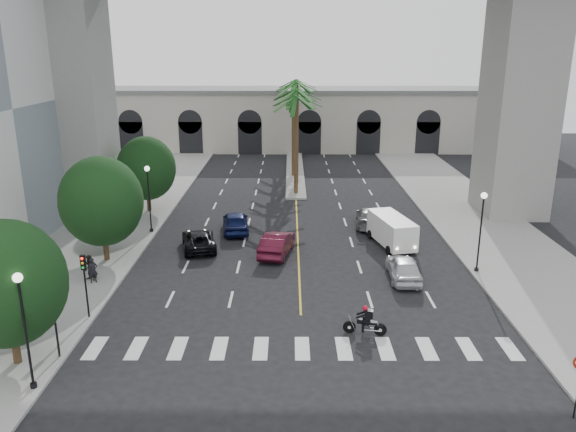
# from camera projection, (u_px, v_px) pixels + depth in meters

# --- Properties ---
(ground) EXTENTS (140.00, 140.00, 0.00)m
(ground) POSITION_uv_depth(u_px,v_px,m) (302.00, 333.00, 28.44)
(ground) COLOR black
(ground) RESTS_ON ground
(sidewalk_left) EXTENTS (8.00, 100.00, 0.15)m
(sidewalk_left) POSITION_uv_depth(u_px,v_px,m) (102.00, 236.00, 42.84)
(sidewalk_left) COLOR gray
(sidewalk_left) RESTS_ON ground
(sidewalk_right) EXTENTS (8.00, 100.00, 0.15)m
(sidewalk_right) POSITION_uv_depth(u_px,v_px,m) (494.00, 237.00, 42.74)
(sidewalk_right) COLOR gray
(sidewalk_right) RESTS_ON ground
(median) EXTENTS (2.00, 24.00, 0.20)m
(median) POSITION_uv_depth(u_px,v_px,m) (295.00, 172.00, 64.81)
(median) COLOR gray
(median) RESTS_ON ground
(pier_building) EXTENTS (71.00, 10.50, 8.50)m
(pier_building) POSITION_uv_depth(u_px,v_px,m) (294.00, 118.00, 79.90)
(pier_building) COLOR beige
(pier_building) RESTS_ON ground
(palm_a) EXTENTS (3.20, 3.20, 10.30)m
(palm_a) POSITION_uv_depth(u_px,v_px,m) (296.00, 101.00, 52.65)
(palm_a) COLOR #47331E
(palm_a) RESTS_ON ground
(palm_b) EXTENTS (3.20, 3.20, 10.60)m
(palm_b) POSITION_uv_depth(u_px,v_px,m) (297.00, 95.00, 56.40)
(palm_b) COLOR #47331E
(palm_b) RESTS_ON ground
(palm_c) EXTENTS (3.20, 3.20, 10.10)m
(palm_c) POSITION_uv_depth(u_px,v_px,m) (294.00, 96.00, 60.37)
(palm_c) COLOR #47331E
(palm_c) RESTS_ON ground
(palm_d) EXTENTS (3.20, 3.20, 10.90)m
(palm_d) POSITION_uv_depth(u_px,v_px,m) (296.00, 87.00, 63.99)
(palm_d) COLOR #47331E
(palm_d) RESTS_ON ground
(palm_e) EXTENTS (3.20, 3.20, 10.40)m
(palm_e) POSITION_uv_depth(u_px,v_px,m) (294.00, 88.00, 67.95)
(palm_e) COLOR #47331E
(palm_e) RESTS_ON ground
(palm_f) EXTENTS (3.20, 3.20, 10.70)m
(palm_f) POSITION_uv_depth(u_px,v_px,m) (296.00, 84.00, 71.70)
(palm_f) COLOR #47331E
(palm_f) RESTS_ON ground
(street_tree_near) EXTENTS (5.20, 5.20, 6.89)m
(street_tree_near) POSITION_uv_depth(u_px,v_px,m) (6.00, 284.00, 24.45)
(street_tree_near) COLOR #382616
(street_tree_near) RESTS_ON ground
(street_tree_mid) EXTENTS (5.44, 5.44, 7.21)m
(street_tree_mid) POSITION_uv_depth(u_px,v_px,m) (101.00, 201.00, 36.85)
(street_tree_mid) COLOR #382616
(street_tree_mid) RESTS_ON ground
(street_tree_far) EXTENTS (5.04, 5.04, 6.68)m
(street_tree_far) POSITION_uv_depth(u_px,v_px,m) (146.00, 168.00, 48.44)
(street_tree_far) COLOR #382616
(street_tree_far) RESTS_ON ground
(lamp_post_left_near) EXTENTS (0.40, 0.40, 5.35)m
(lamp_post_left_near) POSITION_uv_depth(u_px,v_px,m) (24.00, 322.00, 22.76)
(lamp_post_left_near) COLOR black
(lamp_post_left_near) RESTS_ON ground
(lamp_post_left_far) EXTENTS (0.40, 0.40, 5.35)m
(lamp_post_left_far) POSITION_uv_depth(u_px,v_px,m) (149.00, 193.00, 42.88)
(lamp_post_left_far) COLOR black
(lamp_post_left_far) RESTS_ON ground
(lamp_post_right) EXTENTS (0.40, 0.40, 5.35)m
(lamp_post_right) POSITION_uv_depth(u_px,v_px,m) (481.00, 225.00, 35.15)
(lamp_post_right) COLOR black
(lamp_post_right) RESTS_ON ground
(traffic_signal_near) EXTENTS (0.25, 0.18, 3.65)m
(traffic_signal_near) POSITION_uv_depth(u_px,v_px,m) (54.00, 310.00, 25.36)
(traffic_signal_near) COLOR black
(traffic_signal_near) RESTS_ON ground
(traffic_signal_far) EXTENTS (0.25, 0.18, 3.65)m
(traffic_signal_far) POSITION_uv_depth(u_px,v_px,m) (85.00, 276.00, 29.19)
(traffic_signal_far) COLOR black
(traffic_signal_far) RESTS_ON ground
(motorcycle_rider) EXTENTS (2.18, 0.64, 1.58)m
(motorcycle_rider) POSITION_uv_depth(u_px,v_px,m) (366.00, 321.00, 28.15)
(motorcycle_rider) COLOR black
(motorcycle_rider) RESTS_ON ground
(car_a) EXTENTS (1.94, 4.56, 1.54)m
(car_a) POSITION_uv_depth(u_px,v_px,m) (404.00, 268.00, 34.91)
(car_a) COLOR silver
(car_a) RESTS_ON ground
(car_b) EXTENTS (2.62, 5.12, 1.61)m
(car_b) POSITION_uv_depth(u_px,v_px,m) (277.00, 244.00, 39.10)
(car_b) COLOR #460E1E
(car_b) RESTS_ON ground
(car_c) EXTENTS (3.22, 5.18, 1.34)m
(car_c) POSITION_uv_depth(u_px,v_px,m) (199.00, 240.00, 40.24)
(car_c) COLOR black
(car_c) RESTS_ON ground
(car_d) EXTENTS (2.68, 5.30, 1.48)m
(car_d) POSITION_uv_depth(u_px,v_px,m) (369.00, 217.00, 45.49)
(car_d) COLOR slate
(car_d) RESTS_ON ground
(car_e) EXTENTS (2.51, 5.04, 1.65)m
(car_e) POSITION_uv_depth(u_px,v_px,m) (236.00, 222.00, 44.00)
(car_e) COLOR #0E1642
(car_e) RESTS_ON ground
(cargo_van) EXTENTS (3.01, 5.40, 2.17)m
(cargo_van) POSITION_uv_depth(u_px,v_px,m) (392.00, 230.00, 40.72)
(cargo_van) COLOR white
(cargo_van) RESTS_ON ground
(pedestrian_a) EXTENTS (0.69, 0.63, 1.57)m
(pedestrian_a) POSITION_uv_depth(u_px,v_px,m) (93.00, 270.00, 34.03)
(pedestrian_a) COLOR black
(pedestrian_a) RESTS_ON sidewalk_left
(pedestrian_b) EXTENTS (0.96, 0.85, 1.63)m
(pedestrian_b) POSITION_uv_depth(u_px,v_px,m) (90.00, 268.00, 34.32)
(pedestrian_b) COLOR black
(pedestrian_b) RESTS_ON sidewalk_left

